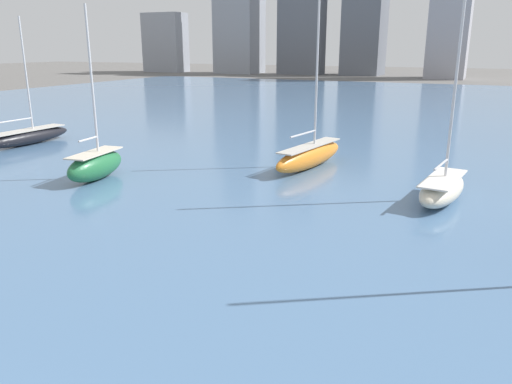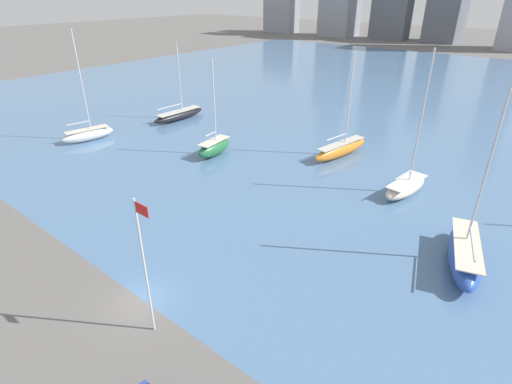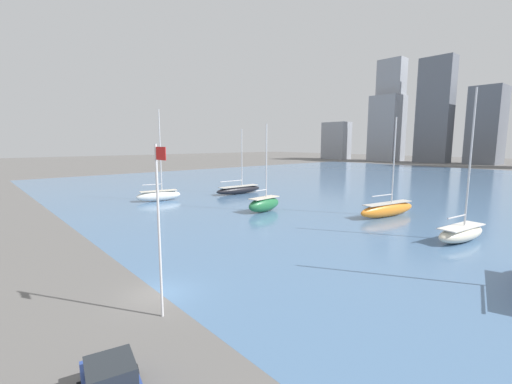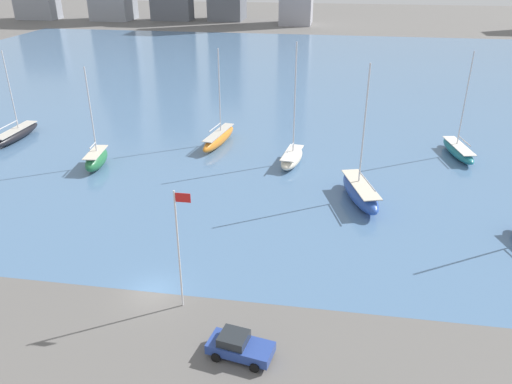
{
  "view_description": "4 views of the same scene",
  "coord_description": "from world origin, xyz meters",
  "views": [
    {
      "loc": [
        10.66,
        -4.61,
        9.75
      ],
      "look_at": [
        -0.63,
        19.84,
        1.86
      ],
      "focal_mm": 35.0,
      "sensor_mm": 36.0,
      "label": 1
    },
    {
      "loc": [
        20.47,
        -12.09,
        20.37
      ],
      "look_at": [
        -0.33,
        13.59,
        3.37
      ],
      "focal_mm": 28.0,
      "sensor_mm": 36.0,
      "label": 2
    },
    {
      "loc": [
        20.55,
        -9.26,
        10.01
      ],
      "look_at": [
        -3.6,
        11.59,
        5.37
      ],
      "focal_mm": 24.0,
      "sensor_mm": 36.0,
      "label": 3
    },
    {
      "loc": [
        13.43,
        -31.02,
        24.9
      ],
      "look_at": [
        5.85,
        16.55,
        1.55
      ],
      "focal_mm": 35.0,
      "sensor_mm": 36.0,
      "label": 4
    }
  ],
  "objects": [
    {
      "name": "sailboat_orange",
      "position": [
        -2.27,
        34.06,
        1.06
      ],
      "size": [
        3.42,
        10.43,
        13.3
      ],
      "rotation": [
        0.0,
        0.0,
        -0.17
      ],
      "color": "orange",
      "rests_on": "harbor_water"
    },
    {
      "name": "sailboat_green",
      "position": [
        -15.76,
        23.65,
        1.16
      ],
      "size": [
        2.82,
        6.42,
        12.63
      ],
      "rotation": [
        0.0,
        0.0,
        0.12
      ],
      "color": "#236B3D",
      "rests_on": "harbor_water"
    },
    {
      "name": "sailboat_cream",
      "position": [
        8.61,
        28.67,
        0.95
      ],
      "size": [
        3.22,
        7.64,
        15.3
      ],
      "rotation": [
        0.0,
        0.0,
        -0.13
      ],
      "color": "beige",
      "rests_on": "harbor_water"
    },
    {
      "name": "ground_plane",
      "position": [
        0.0,
        0.0,
        0.0
      ],
      "size": [
        500.0,
        500.0,
        0.0
      ],
      "primitive_type": "plane",
      "color": "#605E5B"
    },
    {
      "name": "distant_city_skyline",
      "position": [
        -36.77,
        168.94,
        20.99
      ],
      "size": [
        219.34,
        23.24,
        53.83
      ],
      "color": "#8E939E",
      "rests_on": "ground_plane"
    },
    {
      "name": "sailboat_white",
      "position": [
        -34.36,
        16.03,
        1.07
      ],
      "size": [
        3.17,
        7.75,
        15.5
      ],
      "rotation": [
        0.0,
        0.0,
        -0.19
      ],
      "color": "white",
      "rests_on": "harbor_water"
    },
    {
      "name": "flag_pole",
      "position": [
        2.97,
        -1.21,
        5.44
      ],
      "size": [
        1.24,
        0.14,
        9.93
      ],
      "color": "silver",
      "rests_on": "ground_plane"
    },
    {
      "name": "harbor_water",
      "position": [
        0.0,
        70.0,
        0.0
      ],
      "size": [
        180.0,
        140.0,
        0.0
      ],
      "color": "#4C7099",
      "rests_on": "ground_plane"
    },
    {
      "name": "sailboat_black",
      "position": [
        -31.97,
        31.63,
        0.86
      ],
      "size": [
        2.3,
        10.45,
        12.59
      ],
      "rotation": [
        0.0,
        0.0,
        -0.02
      ],
      "color": "black",
      "rests_on": "harbor_water"
    }
  ]
}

